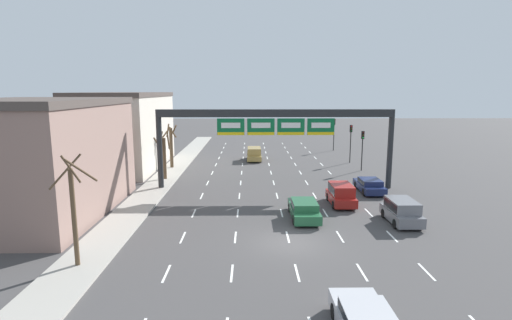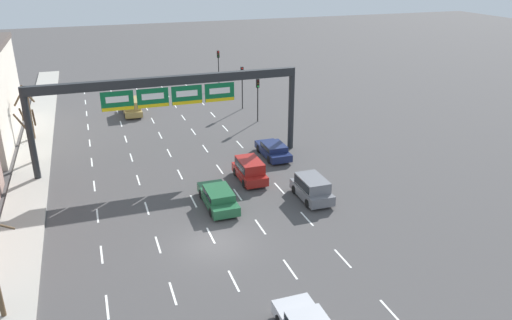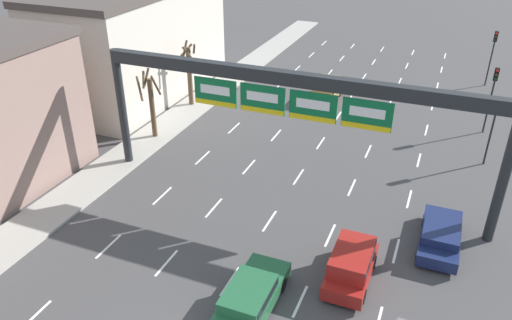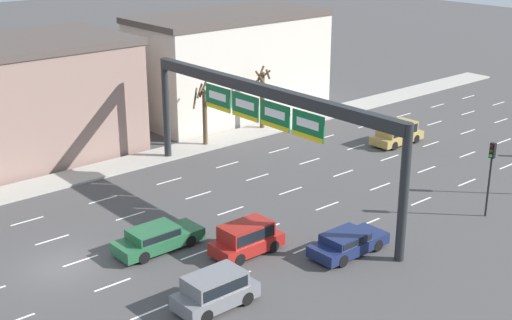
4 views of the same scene
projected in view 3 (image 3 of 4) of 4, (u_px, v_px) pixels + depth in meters
The scene contains 12 objects.
lane_dashes at pixel (285, 197), 28.49m from camera, with size 13.32×67.00×0.01m.
sign_gantry at pixel (289, 97), 25.74m from camera, with size 21.91×0.70×7.41m.
building_far at pixel (136, 41), 41.20m from camera, with size 8.24×17.24×8.89m.
car_navy at pixel (440, 235), 24.26m from camera, with size 1.89×4.55×1.25m.
suv_gold at pixel (326, 89), 41.26m from camera, with size 1.89×4.45×1.72m.
car_green at pixel (250, 297), 20.52m from camera, with size 1.91×4.90×1.34m.
suv_red at pixel (351, 263), 22.02m from camera, with size 1.81×3.91×1.71m.
traffic_light_near_gantry at pixel (493, 87), 34.50m from camera, with size 0.30×0.35×4.82m.
traffic_light_mid_block at pixel (495, 117), 30.41m from camera, with size 0.30×0.35×4.57m.
traffic_light_far_end at pixel (493, 48), 43.14m from camera, with size 0.30×0.35×4.86m.
tree_bare_second at pixel (151, 103), 34.07m from camera, with size 1.66×1.65×4.88m.
tree_bare_third at pixel (189, 71), 39.27m from camera, with size 1.95×1.90×5.12m.
Camera 3 is at (7.52, -9.37, 15.47)m, focal length 35.00 mm.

